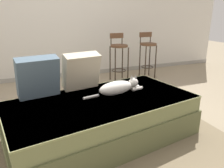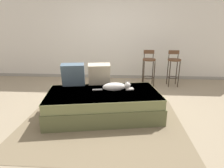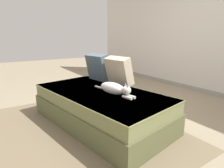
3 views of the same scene
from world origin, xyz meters
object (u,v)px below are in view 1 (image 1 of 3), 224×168
at_px(throw_pillow_middle, 81,71).
at_px(cat, 118,87).
at_px(throw_pillow_corner, 38,77).
at_px(bar_stool_by_doorway, 148,50).
at_px(couch, 103,118).
at_px(bar_stool_near_window, 119,53).

distance_m(throw_pillow_middle, cat, 0.48).
relative_size(throw_pillow_corner, bar_stool_by_doorway, 0.49).
relative_size(throw_pillow_corner, cat, 0.62).
xyz_separation_m(couch, throw_pillow_middle, (-0.12, 0.40, 0.45)).
height_order(couch, bar_stool_by_doorway, bar_stool_by_doorway).
height_order(throw_pillow_middle, bar_stool_near_window, bar_stool_near_window).
relative_size(throw_pillow_middle, bar_stool_by_doorway, 0.48).
distance_m(couch, cat, 0.38).
bearing_deg(throw_pillow_corner, couch, -27.07).
relative_size(bar_stool_near_window, bar_stool_by_doorway, 1.00).
bearing_deg(couch, cat, 21.61).
xyz_separation_m(throw_pillow_corner, cat, (0.83, -0.22, -0.15)).
distance_m(bar_stool_near_window, bar_stool_by_doorway, 0.66).
height_order(couch, cat, cat).
distance_m(throw_pillow_corner, bar_stool_by_doorway, 2.79).
bearing_deg(throw_pillow_corner, throw_pillow_middle, 9.88).
xyz_separation_m(couch, cat, (0.22, 0.09, 0.30)).
distance_m(throw_pillow_middle, bar_stool_by_doorway, 2.36).
bearing_deg(throw_pillow_corner, bar_stool_by_doorway, 35.05).
height_order(couch, bar_stool_near_window, bar_stool_near_window).
bearing_deg(bar_stool_near_window, couch, -118.04).
bearing_deg(couch, throw_pillow_middle, 106.77).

